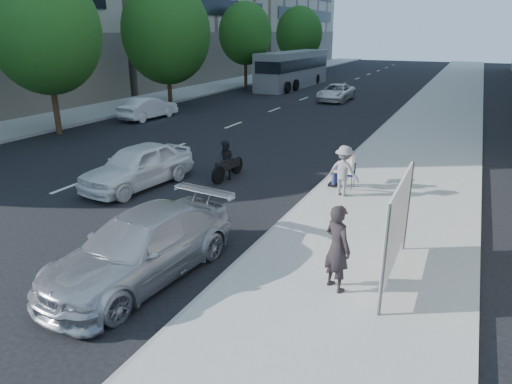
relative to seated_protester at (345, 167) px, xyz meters
The scene contains 17 objects.
ground 5.97m from the seated_protester, 112.79° to the right, with size 160.00×160.00×0.00m, color black.
near_sidewalk 14.67m from the seated_protester, 83.29° to the left, with size 5.00×120.00×0.15m, color #9E9C94.
far_sidewalk 23.98m from the seated_protester, 142.61° to the left, with size 4.50×120.00×0.15m, color #9E9C94.
tree_far_b 16.74m from the seated_protester, behind, with size 5.40×5.40×8.24m.
tree_far_c 20.75m from the seated_protester, 141.87° to the left, with size 6.00×6.00×8.47m.
tree_far_d 29.57m from the seated_protester, 123.07° to the left, with size 4.80×4.80×7.65m.
tree_far_e 41.92m from the seated_protester, 112.53° to the left, with size 5.40×5.40×7.89m.
seated_protester is the anchor object (origin of this frame).
jogger 0.81m from the seated_protester, 79.34° to the right, with size 1.05×0.60×1.62m, color slate.
pedestrian_woman 6.53m from the seated_protester, 76.64° to the right, with size 0.66×0.43×1.82m, color black.
protest_banner 6.01m from the seated_protester, 65.40° to the right, with size 0.08×3.06×2.20m.
parked_sedan 7.87m from the seated_protester, 108.77° to the right, with size 2.00×4.92×1.43m, color #A0A2A7.
white_sedan_near 7.09m from the seated_protester, 159.40° to the right, with size 1.74×4.33×1.47m, color white.
white_sedan_mid 16.61m from the seated_protester, 150.66° to the left, with size 1.39×3.99×1.32m, color white.
white_sedan_far 21.41m from the seated_protester, 106.69° to the left, with size 2.10×4.55×1.27m, color silver.
motorcycle 4.28m from the seated_protester, behind, with size 0.75×2.05×1.42m.
bus 30.31m from the seated_protester, 114.25° to the left, with size 3.00×12.13×3.30m.
Camera 1 is at (5.83, -8.99, 5.14)m, focal length 32.00 mm.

